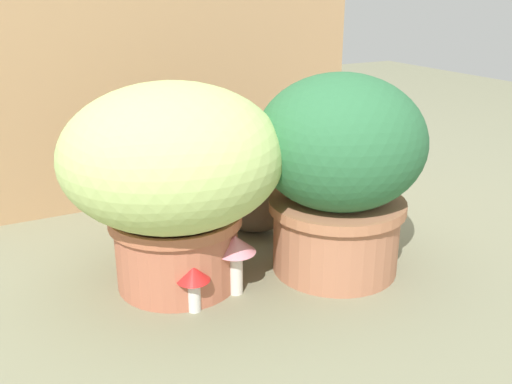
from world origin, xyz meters
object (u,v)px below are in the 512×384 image
at_px(leafy_planter, 339,168).
at_px(grass_planter, 173,171).
at_px(mushroom_ornament_red, 193,278).
at_px(mushroom_ornament_pink, 235,251).
at_px(cat, 258,190).

bearing_deg(leafy_planter, grass_planter, 163.25).
distance_m(grass_planter, leafy_planter, 0.38).
height_order(mushroom_ornament_red, mushroom_ornament_pink, mushroom_ornament_pink).
bearing_deg(mushroom_ornament_pink, cat, 53.78).
bearing_deg(leafy_planter, cat, 102.05).
height_order(leafy_planter, mushroom_ornament_pink, leafy_planter).
height_order(grass_planter, leafy_planter, leafy_planter).
bearing_deg(mushroom_ornament_pink, leafy_planter, -0.43).
bearing_deg(cat, mushroom_ornament_pink, -126.22).
relative_size(cat, mushroom_ornament_pink, 2.29).
height_order(leafy_planter, cat, leafy_planter).
bearing_deg(mushroom_ornament_red, mushroom_ornament_pink, 13.38).
xyz_separation_m(grass_planter, leafy_planter, (0.37, -0.11, -0.01)).
height_order(grass_planter, mushroom_ornament_pink, grass_planter).
height_order(cat, mushroom_ornament_pink, cat).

